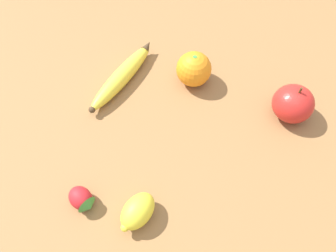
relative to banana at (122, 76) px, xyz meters
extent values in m
plane|color=olive|center=(-0.16, 0.17, -0.02)|extent=(3.00, 3.00, 0.00)
ellipsoid|color=yellow|center=(0.00, 0.00, 0.00)|extent=(0.08, 0.21, 0.03)
cone|color=#47331E|center=(-0.02, -0.10, 0.01)|extent=(0.02, 0.03, 0.03)
sphere|color=#47331E|center=(0.02, 0.10, 0.00)|extent=(0.01, 0.01, 0.01)
sphere|color=orange|center=(-0.15, -0.05, 0.02)|extent=(0.08, 0.08, 0.08)
cylinder|color=#3D8438|center=(-0.15, -0.05, 0.06)|extent=(0.01, 0.01, 0.00)
ellipsoid|color=red|center=(-0.04, 0.28, 0.00)|extent=(0.06, 0.05, 0.04)
cone|color=#3D8438|center=(-0.06, 0.29, 0.00)|extent=(0.02, 0.04, 0.04)
ellipsoid|color=red|center=(-0.36, -0.03, 0.02)|extent=(0.08, 0.08, 0.07)
cylinder|color=#4C3319|center=(-0.36, -0.03, 0.06)|extent=(0.00, 0.00, 0.01)
ellipsoid|color=yellow|center=(-0.14, 0.27, 0.01)|extent=(0.07, 0.08, 0.05)
sphere|color=yellow|center=(-0.13, 0.30, 0.01)|extent=(0.01, 0.01, 0.01)
camera|label=1|loc=(-0.24, 0.41, 0.55)|focal=35.00mm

